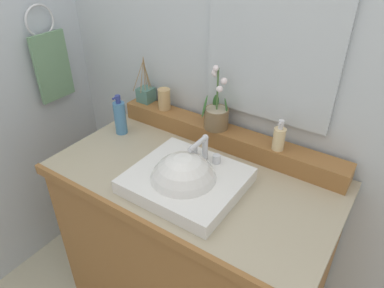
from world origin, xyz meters
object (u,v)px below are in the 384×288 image
at_px(potted_plant, 216,114).
at_px(soap_dispenser, 279,138).
at_px(tumbler_cup, 164,99).
at_px(hand_towel, 53,67).
at_px(sink_basin, 185,184).
at_px(reed_diffuser, 146,94).
at_px(lotion_bottle, 120,117).

height_order(potted_plant, soap_dispenser, potted_plant).
relative_size(tumbler_cup, hand_towel, 0.30).
distance_m(potted_plant, hand_towel, 0.92).
distance_m(sink_basin, reed_diffuser, 0.64).
bearing_deg(tumbler_cup, lotion_bottle, -122.59).
height_order(tumbler_cup, hand_towel, hand_towel).
bearing_deg(reed_diffuser, potted_plant, -3.94).
distance_m(lotion_bottle, hand_towel, 0.49).
xyz_separation_m(soap_dispenser, tumbler_cup, (-0.61, 0.03, -0.00)).
height_order(soap_dispenser, lotion_bottle, soap_dispenser).
height_order(sink_basin, hand_towel, hand_towel).
height_order(lotion_bottle, hand_towel, hand_towel).
bearing_deg(tumbler_cup, reed_diffuser, 173.32).
distance_m(soap_dispenser, hand_towel, 1.21).
bearing_deg(lotion_bottle, potted_plant, 22.29).
bearing_deg(lotion_bottle, reed_diffuser, 92.80).
bearing_deg(potted_plant, tumbler_cup, 177.25).
relative_size(lotion_bottle, hand_towel, 0.57).
height_order(sink_basin, potted_plant, potted_plant).
xyz_separation_m(lotion_bottle, hand_towel, (-0.47, 0.01, 0.15)).
distance_m(soap_dispenser, tumbler_cup, 0.61).
height_order(sink_basin, tumbler_cup, tumbler_cup).
height_order(sink_basin, lotion_bottle, lotion_bottle).
relative_size(potted_plant, soap_dispenser, 2.20).
relative_size(potted_plant, hand_towel, 0.84).
relative_size(potted_plant, reed_diffuser, 1.24).
height_order(reed_diffuser, hand_towel, hand_towel).
relative_size(tumbler_cup, reed_diffuser, 0.44).
bearing_deg(lotion_bottle, hand_towel, 178.85).
xyz_separation_m(soap_dispenser, reed_diffuser, (-0.74, 0.04, -0.01)).
height_order(sink_basin, soap_dispenser, soap_dispenser).
xyz_separation_m(potted_plant, soap_dispenser, (0.30, -0.01, -0.01)).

